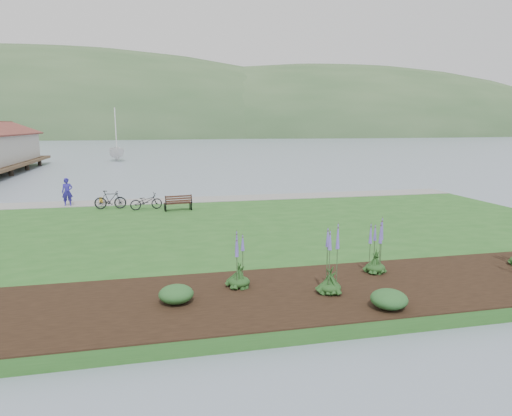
{
  "coord_description": "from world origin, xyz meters",
  "views": [
    {
      "loc": [
        -2.67,
        -21.32,
        5.03
      ],
      "look_at": [
        1.79,
        -1.48,
        1.3
      ],
      "focal_mm": 32.0,
      "sensor_mm": 36.0,
      "label": 1
    }
  ],
  "objects_px": {
    "bicycle_a": "(146,201)",
    "sailboat": "(117,161)",
    "park_bench": "(178,203)",
    "person": "(67,190)"
  },
  "relations": [
    {
      "from": "park_bench",
      "to": "sailboat",
      "type": "bearing_deg",
      "value": 90.21
    },
    {
      "from": "bicycle_a",
      "to": "park_bench",
      "type": "bearing_deg",
      "value": -125.25
    },
    {
      "from": "park_bench",
      "to": "sailboat",
      "type": "relative_size",
      "value": 0.06
    },
    {
      "from": "park_bench",
      "to": "bicycle_a",
      "type": "relative_size",
      "value": 0.86
    },
    {
      "from": "park_bench",
      "to": "sailboat",
      "type": "xyz_separation_m",
      "value": [
        -6.17,
        42.09,
        -0.85
      ]
    },
    {
      "from": "bicycle_a",
      "to": "sailboat",
      "type": "xyz_separation_m",
      "value": [
        -4.46,
        41.38,
        -0.86
      ]
    },
    {
      "from": "person",
      "to": "sailboat",
      "type": "xyz_separation_m",
      "value": [
        -0.04,
        39.24,
        -1.36
      ]
    },
    {
      "from": "person",
      "to": "bicycle_a",
      "type": "height_order",
      "value": "person"
    },
    {
      "from": "park_bench",
      "to": "sailboat",
      "type": "distance_m",
      "value": 42.55
    },
    {
      "from": "bicycle_a",
      "to": "sailboat",
      "type": "bearing_deg",
      "value": -6.39
    }
  ]
}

